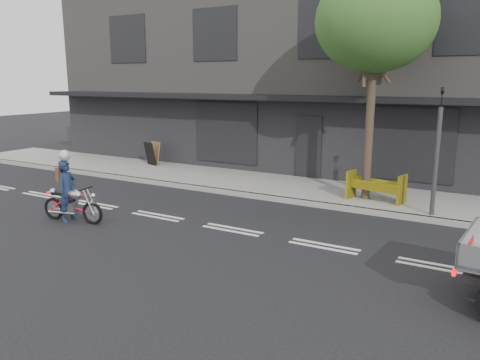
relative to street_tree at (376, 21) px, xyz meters
name	(u,v)px	position (x,y,z in m)	size (l,w,h in m)	color
ground	(233,230)	(-2.20, -4.20, -5.28)	(80.00, 80.00, 0.00)	black
sidewalk	(304,189)	(-2.20, 0.50, -5.20)	(32.00, 3.20, 0.15)	gray
kerb	(284,200)	(-2.20, -1.10, -5.20)	(32.00, 0.20, 0.15)	gray
building_main	(364,72)	(-2.20, 7.10, -1.28)	(26.00, 10.00, 8.00)	slate
street_tree	(376,21)	(0.00, 0.00, 0.00)	(3.40, 3.40, 6.74)	#382B21
traffic_light_pole	(436,159)	(2.00, -0.85, -3.63)	(0.12, 0.12, 3.50)	#2D2D30
motorcycle	(72,203)	(-6.22, -5.69, -4.78)	(1.86, 0.54, 0.96)	black
rider	(67,191)	(-6.37, -5.69, -4.46)	(0.59, 0.39, 1.63)	#15233A
construction_barrier	(374,188)	(0.33, -0.37, -4.68)	(1.60, 0.64, 0.90)	yellow
sandwich_board	(150,154)	(-9.39, 1.14, -4.64)	(0.61, 0.41, 0.97)	black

